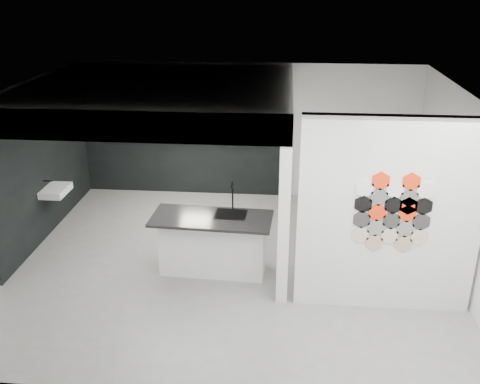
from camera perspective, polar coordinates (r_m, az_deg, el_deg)
The scene contains 17 objects.
floor at distance 8.92m, azimuth -0.81°, elevation -7.59°, with size 7.00×6.00×0.01m, color slate.
partition_panel at distance 7.48m, azimuth 15.56°, elevation -2.58°, with size 2.45×0.15×2.80m, color silver.
bay_clad_back at distance 11.33m, azimuth -5.92°, elevation 5.52°, with size 4.40×0.04×2.35m, color black.
bay_clad_left at distance 10.21m, azimuth -20.04°, elevation 2.30°, with size 0.04×4.00×2.35m, color black.
bulkhead at distance 9.12m, azimuth -8.54°, elevation 10.14°, with size 4.40×4.00×0.40m, color silver.
corner_column at distance 7.44m, azimuth 4.67°, elevation -3.83°, with size 0.16×0.16×2.35m, color silver.
fascia_beam at distance 7.32m, azimuth -11.91°, elevation 6.85°, with size 4.40×0.16×0.40m, color silver.
wall_basin at distance 10.06m, azimuth -19.06°, elevation 0.14°, with size 0.40×0.60×0.12m, color silver.
display_shelf at distance 11.18m, azimuth -5.54°, elevation 5.96°, with size 3.00×0.15×0.04m, color black.
kitchen_island at distance 8.48m, azimuth -2.87°, elevation -5.38°, with size 1.89×0.91×1.49m.
stockpot at distance 11.41m, azimuth -11.19°, elevation 6.52°, with size 0.20×0.20×0.17m, color black.
kettle at distance 11.03m, azimuth -0.86°, elevation 6.38°, with size 0.19×0.19×0.16m, color black.
glass_bowl at distance 11.00m, azimuth 1.42°, elevation 6.16°, with size 0.14×0.14×0.10m, color gray.
glass_vase at distance 11.00m, azimuth 1.42°, elevation 6.22°, with size 0.09×0.09×0.12m, color gray.
bottle_dark at distance 11.23m, azimuth -7.63°, elevation 6.51°, with size 0.06×0.06×0.17m, color black.
utensil_cup at distance 11.33m, azimuth -9.61°, elevation 6.36°, with size 0.08×0.08×0.10m, color black.
hex_tile_cluster at distance 7.37m, azimuth 16.01°, elevation -2.13°, with size 1.04×0.02×1.16m.
Camera 1 is at (0.79, -7.67, 4.47)m, focal length 40.00 mm.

